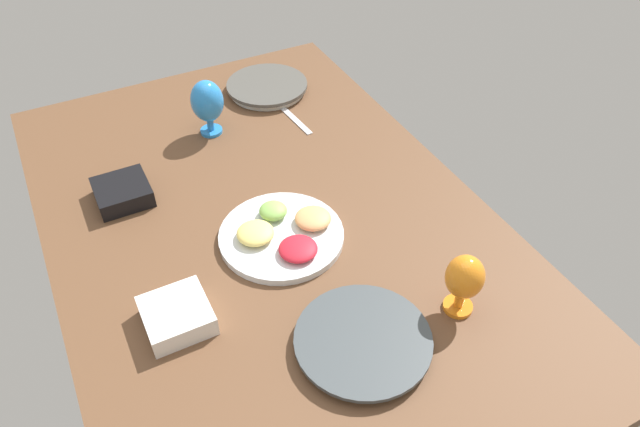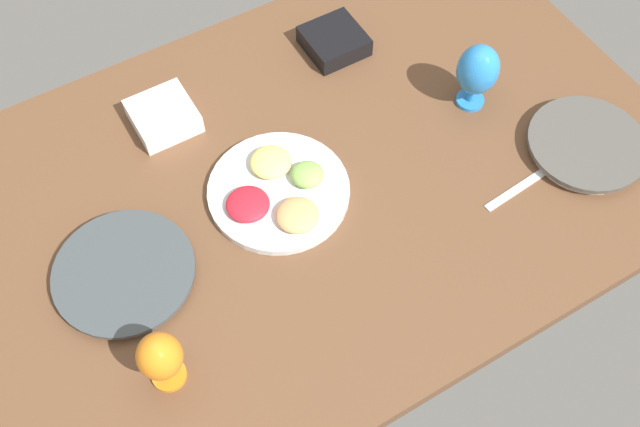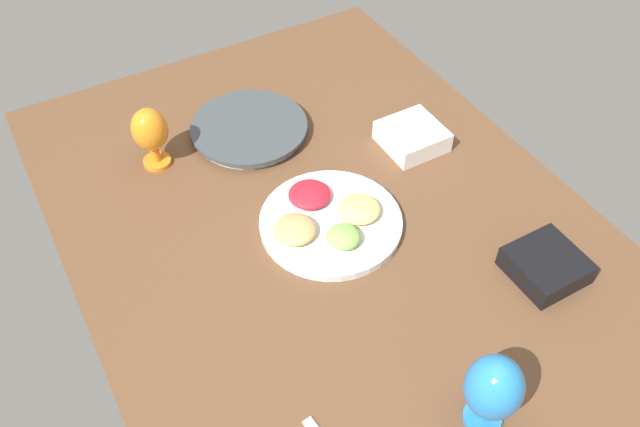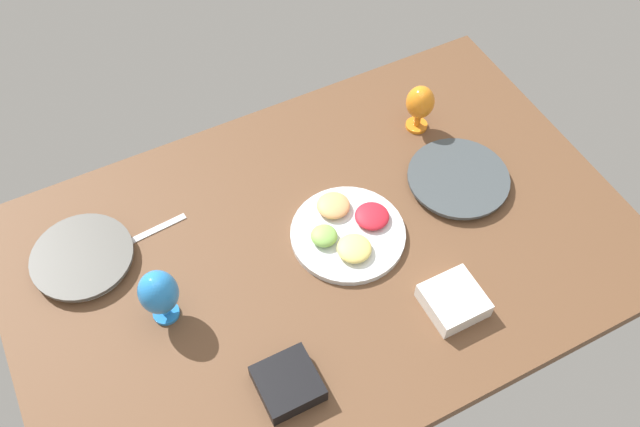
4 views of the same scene
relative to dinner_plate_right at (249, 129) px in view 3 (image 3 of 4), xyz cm
name	(u,v)px [view 3 (image 3 of 4)]	position (x,y,z in cm)	size (l,w,h in cm)	color
ground_plane	(348,254)	(-42.73, -1.94, -3.34)	(160.00, 104.00, 4.00)	brown
dinner_plate_right	(249,129)	(0.00, 0.00, 0.00)	(28.06, 28.06, 2.59)	silver
fruit_platter	(329,220)	(-35.46, -1.61, 0.32)	(30.07, 30.07, 4.97)	silver
hurricane_glass_orange	(150,132)	(0.92, 23.03, 8.01)	(8.12, 8.12, 15.14)	orange
hurricane_glass_blue	(496,387)	(-85.52, -2.42, 8.87)	(9.38, 9.38, 16.90)	#2983D7
square_bowl_black	(546,264)	(-67.26, -32.15, 1.26)	(13.43, 13.43, 4.68)	black
square_bowl_white	(412,136)	(-22.60, -31.55, 1.38)	(13.49, 13.49, 4.90)	white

